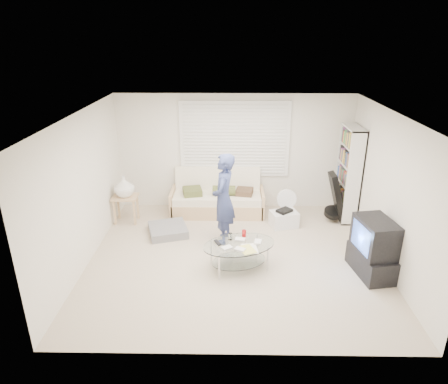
{
  "coord_description": "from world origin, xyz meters",
  "views": [
    {
      "loc": [
        -0.09,
        -6.03,
        3.67
      ],
      "look_at": [
        -0.19,
        0.3,
        1.12
      ],
      "focal_mm": 32.0,
      "sensor_mm": 36.0,
      "label": 1
    }
  ],
  "objects_px": {
    "bookshelf": "(348,174)",
    "tv_unit": "(373,248)",
    "coffee_table": "(239,249)",
    "futon_sofa": "(217,199)"
  },
  "relations": [
    {
      "from": "bookshelf",
      "to": "tv_unit",
      "type": "bearing_deg",
      "value": -93.37
    },
    {
      "from": "bookshelf",
      "to": "tv_unit",
      "type": "xyz_separation_m",
      "value": [
        -0.13,
        -2.12,
        -0.51
      ]
    },
    {
      "from": "futon_sofa",
      "to": "bookshelf",
      "type": "height_order",
      "value": "bookshelf"
    },
    {
      "from": "futon_sofa",
      "to": "coffee_table",
      "type": "distance_m",
      "value": 2.23
    },
    {
      "from": "tv_unit",
      "to": "coffee_table",
      "type": "height_order",
      "value": "tv_unit"
    },
    {
      "from": "futon_sofa",
      "to": "tv_unit",
      "type": "distance_m",
      "value": 3.45
    },
    {
      "from": "bookshelf",
      "to": "tv_unit",
      "type": "height_order",
      "value": "bookshelf"
    },
    {
      "from": "bookshelf",
      "to": "tv_unit",
      "type": "relative_size",
      "value": 2.04
    },
    {
      "from": "futon_sofa",
      "to": "tv_unit",
      "type": "xyz_separation_m",
      "value": [
        2.56,
        -2.3,
        0.15
      ]
    },
    {
      "from": "tv_unit",
      "to": "coffee_table",
      "type": "relative_size",
      "value": 0.69
    }
  ]
}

